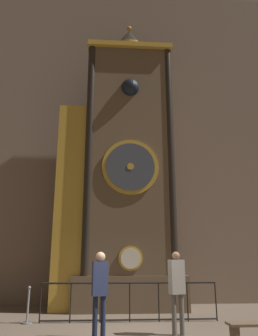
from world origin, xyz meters
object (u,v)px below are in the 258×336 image
visitor_near (100,285)px  stanchion_post (28,311)px  clock_tower (121,171)px  visitor_bench (257,330)px  visitor_far (177,284)px

visitor_near → stanchion_post: bearing=125.8°
clock_tower → visitor_near: clock_tower is taller
visitor_near → visitor_bench: 3.37m
clock_tower → stanchion_post: 5.62m
visitor_near → stanchion_post: 2.79m
visitor_far → visitor_bench: 1.91m
visitor_bench → clock_tower: bearing=117.6°
visitor_bench → visitor_far: bearing=141.3°
stanchion_post → visitor_bench: stanchion_post is taller
visitor_near → visitor_far: visitor_far is taller
visitor_near → clock_tower: bearing=70.2°
visitor_far → stanchion_post: size_ratio=1.93×
visitor_far → clock_tower: bearing=92.3°
clock_tower → stanchion_post: bearing=-140.2°
clock_tower → visitor_bench: bearing=-62.4°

